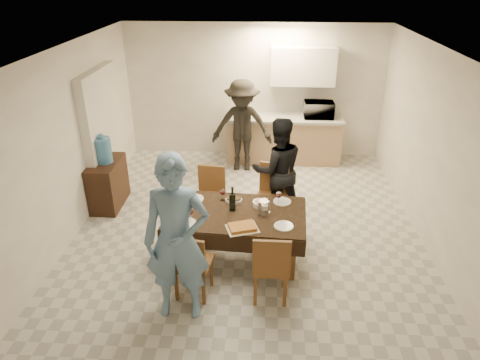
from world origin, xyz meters
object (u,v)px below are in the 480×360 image
(microwave, at_px, (319,110))
(person_far, at_px, (278,170))
(person_near, at_px, (177,240))
(person_kitchen, at_px, (242,126))
(wine_bottle, at_px, (232,199))
(savoury_tart, at_px, (242,227))
(water_jug, at_px, (103,150))
(dining_table, at_px, (236,214))
(console, at_px, (108,184))
(water_pitcher, at_px, (263,208))

(microwave, relative_size, person_far, 0.34)
(person_near, relative_size, person_kitchen, 1.11)
(wine_bottle, bearing_deg, savoury_tart, -70.77)
(water_jug, height_order, person_far, person_far)
(dining_table, bearing_deg, microwave, 70.96)
(microwave, height_order, person_near, person_near)
(savoury_tart, relative_size, person_far, 0.23)
(wine_bottle, distance_m, person_far, 1.17)
(console, bearing_deg, person_far, -4.65)
(water_jug, distance_m, savoury_tart, 2.81)
(console, height_order, microwave, microwave)
(water_pitcher, xyz_separation_m, savoury_tart, (-0.25, -0.33, -0.08))
(console, relative_size, wine_bottle, 2.47)
(person_near, distance_m, person_kitchen, 3.87)
(person_near, relative_size, person_far, 1.19)
(microwave, bearing_deg, person_near, 65.93)
(dining_table, relative_size, savoury_tart, 4.92)
(dining_table, height_order, savoury_tart, savoury_tart)
(dining_table, height_order, person_far, person_far)
(microwave, xyz_separation_m, person_far, (-0.81, -2.19, -0.25))
(console, distance_m, microwave, 4.09)
(water_jug, bearing_deg, dining_table, -30.49)
(savoury_tart, xyz_separation_m, person_kitchen, (-0.18, 3.17, 0.15))
(dining_table, xyz_separation_m, microwave, (1.36, 3.24, 0.41))
(water_pitcher, distance_m, savoury_tart, 0.42)
(person_far, bearing_deg, dining_table, 49.16)
(water_jug, relative_size, microwave, 0.72)
(microwave, distance_m, person_kitchen, 1.52)
(savoury_tart, height_order, person_far, person_far)
(person_near, xyz_separation_m, person_far, (1.10, 2.10, -0.15))
(microwave, bearing_deg, person_far, 69.56)
(savoury_tart, height_order, person_near, person_near)
(savoury_tart, xyz_separation_m, person_near, (-0.65, -0.67, 0.25))
(person_far, bearing_deg, water_pitcher, 66.51)
(savoury_tart, bearing_deg, water_pitcher, 52.85)
(wine_bottle, xyz_separation_m, person_kitchen, (-0.03, 2.74, 0.01))
(dining_table, relative_size, wine_bottle, 5.45)
(dining_table, distance_m, water_jug, 2.52)
(console, relative_size, water_jug, 2.08)
(water_jug, distance_m, person_kitchen, 2.58)
(console, height_order, water_jug, water_jug)
(dining_table, distance_m, wine_bottle, 0.21)
(savoury_tart, xyz_separation_m, microwave, (1.26, 3.62, 0.35))
(wine_bottle, relative_size, water_pitcher, 1.61)
(console, height_order, water_pitcher, water_pitcher)
(dining_table, distance_m, microwave, 3.54)
(water_pitcher, distance_m, person_near, 1.36)
(console, distance_m, person_far, 2.75)
(person_kitchen, bearing_deg, wine_bottle, -89.43)
(console, height_order, person_kitchen, person_kitchen)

